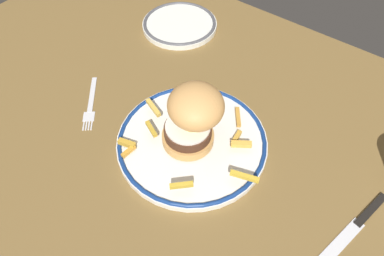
{
  "coord_description": "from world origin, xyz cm",
  "views": [
    {
      "loc": [
        26.6,
        -32.78,
        52.38
      ],
      "look_at": [
        3.55,
        -2.41,
        4.6
      ],
      "focal_mm": 32.91,
      "sensor_mm": 36.0,
      "label": 1
    }
  ],
  "objects_px": {
    "dinner_plate": "(192,141)",
    "fork": "(91,104)",
    "burger": "(193,117)",
    "knife": "(359,223)",
    "side_plate": "(180,24)"
  },
  "relations": [
    {
      "from": "knife",
      "to": "side_plate",
      "type": "bearing_deg",
      "value": 156.74
    },
    {
      "from": "dinner_plate",
      "to": "burger",
      "type": "height_order",
      "value": "burger"
    },
    {
      "from": "dinner_plate",
      "to": "fork",
      "type": "height_order",
      "value": "dinner_plate"
    },
    {
      "from": "burger",
      "to": "knife",
      "type": "bearing_deg",
      "value": 6.41
    },
    {
      "from": "fork",
      "to": "knife",
      "type": "height_order",
      "value": "knife"
    },
    {
      "from": "side_plate",
      "to": "fork",
      "type": "height_order",
      "value": "side_plate"
    },
    {
      "from": "dinner_plate",
      "to": "burger",
      "type": "bearing_deg",
      "value": -4.7
    },
    {
      "from": "burger",
      "to": "side_plate",
      "type": "height_order",
      "value": "burger"
    },
    {
      "from": "dinner_plate",
      "to": "knife",
      "type": "bearing_deg",
      "value": 6.36
    },
    {
      "from": "dinner_plate",
      "to": "side_plate",
      "type": "relative_size",
      "value": 1.5
    },
    {
      "from": "dinner_plate",
      "to": "fork",
      "type": "xyz_separation_m",
      "value": [
        -0.22,
        -0.05,
        -0.01
      ]
    },
    {
      "from": "fork",
      "to": "burger",
      "type": "bearing_deg",
      "value": 11.44
    },
    {
      "from": "burger",
      "to": "side_plate",
      "type": "xyz_separation_m",
      "value": [
        -0.24,
        0.27,
        -0.07
      ]
    },
    {
      "from": "burger",
      "to": "fork",
      "type": "height_order",
      "value": "burger"
    },
    {
      "from": "burger",
      "to": "fork",
      "type": "xyz_separation_m",
      "value": [
        -0.22,
        -0.05,
        -0.07
      ]
    }
  ]
}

